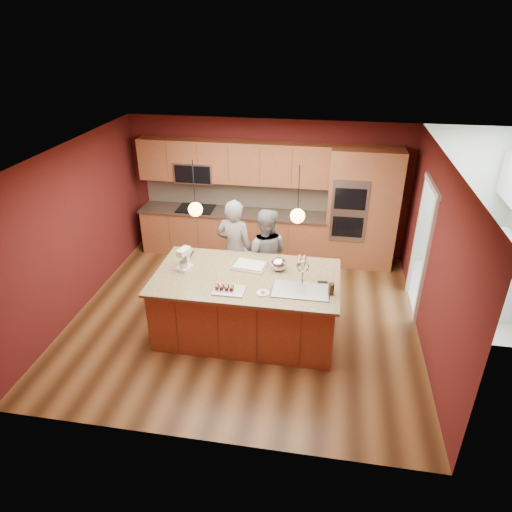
% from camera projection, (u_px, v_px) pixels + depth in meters
% --- Properties ---
extents(floor, '(5.50, 5.50, 0.00)m').
position_uv_depth(floor, '(245.00, 317.00, 7.48)').
color(floor, '#412713').
rests_on(floor, ground).
extents(ceiling, '(5.50, 5.50, 0.00)m').
position_uv_depth(ceiling, '(242.00, 154.00, 6.22)').
color(ceiling, silver).
rests_on(ceiling, ground).
extents(wall_back, '(5.50, 0.00, 5.50)m').
position_uv_depth(wall_back, '(267.00, 188.00, 9.03)').
color(wall_back, '#511716').
rests_on(wall_back, ground).
extents(wall_front, '(5.50, 0.00, 5.50)m').
position_uv_depth(wall_front, '(197.00, 349.00, 4.67)').
color(wall_front, '#511716').
rests_on(wall_front, ground).
extents(wall_left, '(0.00, 5.00, 5.00)m').
position_uv_depth(wall_left, '(74.00, 230.00, 7.26)').
color(wall_left, '#511716').
rests_on(wall_left, ground).
extents(wall_right, '(0.00, 5.00, 5.00)m').
position_uv_depth(wall_right, '(434.00, 257.00, 6.45)').
color(wall_right, '#511716').
rests_on(wall_right, ground).
extents(cabinet_run, '(3.74, 0.64, 2.30)m').
position_uv_depth(cabinet_run, '(232.00, 208.00, 9.08)').
color(cabinet_run, brown).
rests_on(cabinet_run, floor).
extents(oven_column, '(1.30, 0.62, 2.30)m').
position_uv_depth(oven_column, '(362.00, 209.00, 8.59)').
color(oven_column, brown).
rests_on(oven_column, floor).
extents(doorway_trim, '(0.08, 1.11, 2.20)m').
position_uv_depth(doorway_trim, '(421.00, 251.00, 7.29)').
color(doorway_trim, silver).
rests_on(doorway_trim, wall_right).
extents(pendant_left, '(0.20, 0.20, 0.80)m').
position_uv_depth(pendant_left, '(195.00, 209.00, 6.31)').
color(pendant_left, black).
rests_on(pendant_left, ceiling).
extents(pendant_right, '(0.20, 0.20, 0.80)m').
position_uv_depth(pendant_right, '(298.00, 216.00, 6.10)').
color(pendant_right, black).
rests_on(pendant_right, ceiling).
extents(island, '(2.72, 1.52, 1.38)m').
position_uv_depth(island, '(248.00, 304.00, 6.90)').
color(island, brown).
rests_on(island, floor).
extents(person_left, '(0.72, 0.55, 1.78)m').
position_uv_depth(person_left, '(235.00, 250.00, 7.66)').
color(person_left, black).
rests_on(person_left, floor).
extents(person_right, '(0.81, 0.63, 1.65)m').
position_uv_depth(person_right, '(265.00, 255.00, 7.62)').
color(person_right, slate).
rests_on(person_right, floor).
extents(stand_mixer, '(0.24, 0.28, 0.34)m').
position_uv_depth(stand_mixer, '(184.00, 260.00, 6.79)').
color(stand_mixer, silver).
rests_on(stand_mixer, island).
extents(sheet_cake, '(0.56, 0.45, 0.05)m').
position_uv_depth(sheet_cake, '(250.00, 266.00, 6.91)').
color(sheet_cake, silver).
rests_on(sheet_cake, island).
extents(cooling_rack, '(0.44, 0.31, 0.02)m').
position_uv_depth(cooling_rack, '(229.00, 290.00, 6.31)').
color(cooling_rack, '#A7A8AE').
rests_on(cooling_rack, island).
extents(mixing_bowl, '(0.24, 0.24, 0.20)m').
position_uv_depth(mixing_bowl, '(279.00, 264.00, 6.79)').
color(mixing_bowl, silver).
rests_on(mixing_bowl, island).
extents(plate, '(0.18, 0.18, 0.01)m').
position_uv_depth(plate, '(263.00, 293.00, 6.26)').
color(plate, silver).
rests_on(plate, island).
extents(tumbler, '(0.08, 0.08, 0.17)m').
position_uv_depth(tumbler, '(331.00, 289.00, 6.20)').
color(tumbler, '#322311').
rests_on(tumbler, island).
extents(phone, '(0.15, 0.09, 0.01)m').
position_uv_depth(phone, '(323.00, 282.00, 6.51)').
color(phone, black).
rests_on(phone, island).
extents(cupcakes_left, '(0.17, 0.25, 0.08)m').
position_uv_depth(cupcakes_left, '(188.00, 253.00, 7.25)').
color(cupcakes_left, tan).
rests_on(cupcakes_left, island).
extents(cupcakes_rack, '(0.28, 0.14, 0.06)m').
position_uv_depth(cupcakes_rack, '(224.00, 286.00, 6.33)').
color(cupcakes_rack, tan).
rests_on(cupcakes_rack, island).
extents(cupcakes_right, '(0.14, 0.28, 0.06)m').
position_uv_depth(cupcakes_right, '(302.00, 260.00, 7.04)').
color(cupcakes_right, tan).
rests_on(cupcakes_right, island).
extents(washer, '(0.66, 0.68, 1.05)m').
position_uv_depth(washer, '(509.00, 284.00, 7.39)').
color(washer, silver).
rests_on(washer, floor).
extents(dryer, '(0.82, 0.83, 1.04)m').
position_uv_depth(dryer, '(494.00, 262.00, 8.05)').
color(dryer, silver).
rests_on(dryer, floor).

